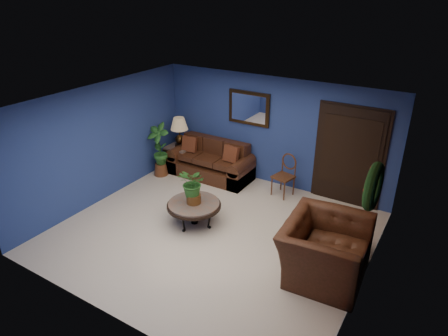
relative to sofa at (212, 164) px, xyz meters
The scene contains 18 objects.
floor 2.50m from the sofa, 56.68° to the right, with size 5.50×5.50×0.00m, color beige.
wall_back 1.72m from the sofa, 17.24° to the left, with size 5.50×0.04×2.50m, color navy.
wall_left 2.67m from the sofa, 123.70° to the right, with size 0.04×5.00×2.50m, color navy.
wall_right_brick 4.71m from the sofa, 26.77° to the right, with size 0.04×5.00×2.50m, color brown.
ceiling 3.32m from the sofa, 56.68° to the right, with size 5.50×5.00×0.02m, color white.
crown_molding 5.05m from the sofa, 26.94° to the right, with size 0.03×5.00×0.14m, color white.
wall_mirror 1.66m from the sofa, 26.63° to the left, with size 1.02×0.06×0.77m, color #3E2610.
closet_door 3.23m from the sofa, ahead, with size 1.44×0.06×2.18m, color black.
wreath 4.74m from the sofa, 26.55° to the right, with size 0.72×0.72×0.16m, color black.
sofa is the anchor object (origin of this frame).
coffee_table 2.17m from the sofa, 66.20° to the right, with size 1.05×1.05×0.45m.
end_table 0.95m from the sofa, behind, with size 0.64×0.64×0.58m.
table_lamp 1.20m from the sofa, behind, with size 0.43×0.43×0.71m.
side_chair 1.91m from the sofa, ahead, with size 0.48×0.48×0.95m.
armchair 4.11m from the sofa, 31.11° to the right, with size 1.44×1.26×0.94m, color #482114.
coffee_plant 2.23m from the sofa, 66.20° to the right, with size 0.63×0.57×0.73m.
floor_plant 3.89m from the sofa, 17.23° to the right, with size 0.35×0.28×0.76m.
tall_plant 1.32m from the sofa, 149.42° to the right, with size 0.57×0.40×1.32m.
Camera 1 is at (3.50, -5.29, 4.31)m, focal length 32.00 mm.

